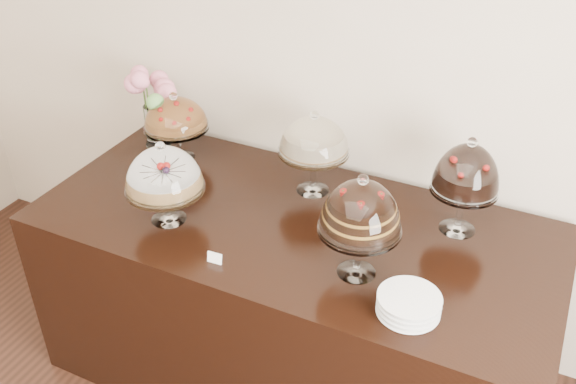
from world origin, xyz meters
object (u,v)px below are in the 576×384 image
at_px(cake_stand_sugar_sponge, 163,173).
at_px(plate_stack, 409,305).
at_px(display_counter, 293,302).
at_px(cake_stand_cheesecake, 314,139).
at_px(cake_stand_fruit_tart, 175,117).
at_px(cake_stand_dark_choco, 467,173).
at_px(flower_vase, 154,98).
at_px(cake_stand_choco_layer, 361,211).

height_order(cake_stand_sugar_sponge, plate_stack, cake_stand_sugar_sponge).
bearing_deg(display_counter, cake_stand_sugar_sponge, -156.80).
bearing_deg(cake_stand_cheesecake, cake_stand_fruit_tart, -178.85).
distance_m(cake_stand_cheesecake, cake_stand_dark_choco, 0.66).
distance_m(cake_stand_cheesecake, flower_vase, 0.89).
bearing_deg(cake_stand_choco_layer, cake_stand_fruit_tart, 158.11).
bearing_deg(display_counter, flower_vase, 160.36).
relative_size(cake_stand_sugar_sponge, cake_stand_cheesecake, 0.94).
relative_size(display_counter, cake_stand_fruit_tart, 6.36).
bearing_deg(cake_stand_choco_layer, cake_stand_sugar_sponge, -178.61).
xyz_separation_m(cake_stand_sugar_sponge, flower_vase, (-0.43, 0.53, 0.02)).
bearing_deg(cake_stand_choco_layer, plate_stack, -28.00).
distance_m(display_counter, cake_stand_dark_choco, 0.99).
relative_size(cake_stand_sugar_sponge, flower_vase, 0.90).
height_order(cake_stand_choco_layer, plate_stack, cake_stand_choco_layer).
bearing_deg(plate_stack, display_counter, 152.05).
relative_size(cake_stand_cheesecake, plate_stack, 1.81).
height_order(cake_stand_sugar_sponge, cake_stand_choco_layer, cake_stand_choco_layer).
xyz_separation_m(display_counter, cake_stand_choco_layer, (0.35, -0.19, 0.73)).
distance_m(cake_stand_sugar_sponge, cake_stand_fruit_tart, 0.52).
xyz_separation_m(cake_stand_cheesecake, flower_vase, (-0.88, 0.06, -0.01)).
bearing_deg(flower_vase, plate_stack, -23.04).
xyz_separation_m(display_counter, cake_stand_cheesecake, (-0.03, 0.27, 0.71)).
xyz_separation_m(display_counter, cake_stand_fruit_tart, (-0.74, 0.25, 0.67)).
bearing_deg(cake_stand_fruit_tart, cake_stand_cheesecake, 1.15).
height_order(cake_stand_sugar_sponge, cake_stand_fruit_tart, cake_stand_sugar_sponge).
bearing_deg(cake_stand_cheesecake, plate_stack, -43.04).
bearing_deg(flower_vase, cake_stand_fruit_tart, -23.08).
bearing_deg(cake_stand_sugar_sponge, cake_stand_cheesecake, 46.09).
bearing_deg(cake_stand_cheesecake, cake_stand_choco_layer, -49.89).
height_order(cake_stand_dark_choco, flower_vase, cake_stand_dark_choco).
distance_m(cake_stand_choco_layer, flower_vase, 1.37).
distance_m(display_counter, cake_stand_sugar_sponge, 0.86).
bearing_deg(cake_stand_sugar_sponge, display_counter, 23.20).
relative_size(cake_stand_choco_layer, cake_stand_cheesecake, 1.10).
relative_size(cake_stand_choco_layer, flower_vase, 1.05).
bearing_deg(display_counter, cake_stand_fruit_tart, 161.19).
xyz_separation_m(display_counter, flower_vase, (-0.91, 0.33, 0.70)).
relative_size(cake_stand_dark_choco, plate_stack, 1.97).
bearing_deg(flower_vase, cake_stand_dark_choco, -2.69).
relative_size(cake_stand_choco_layer, cake_stand_fruit_tart, 1.24).
bearing_deg(plate_stack, cake_stand_sugar_sponge, 174.31).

